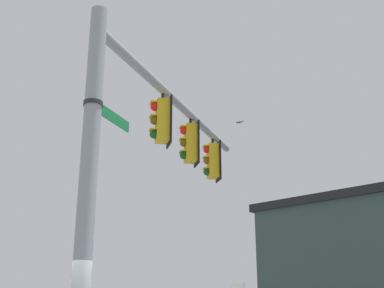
% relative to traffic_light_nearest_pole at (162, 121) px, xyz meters
% --- Properties ---
extents(signal_pole, '(0.32, 0.32, 7.30)m').
position_rel_traffic_light_nearest_pole_xyz_m(signal_pole, '(-2.41, 1.70, -2.39)').
color(signal_pole, gray).
rests_on(signal_pole, ground).
extents(mast_arm, '(6.61, 4.80, 0.22)m').
position_rel_traffic_light_nearest_pole_xyz_m(mast_arm, '(0.83, -0.61, 0.81)').
color(mast_arm, gray).
extents(traffic_light_nearest_pole, '(0.54, 0.49, 1.31)m').
position_rel_traffic_light_nearest_pole_xyz_m(traffic_light_nearest_pole, '(0.00, 0.00, 0.00)').
color(traffic_light_nearest_pole, black).
extents(traffic_light_mid_inner, '(0.54, 0.49, 1.31)m').
position_rel_traffic_light_nearest_pole_xyz_m(traffic_light_mid_inner, '(1.47, -1.05, 0.00)').
color(traffic_light_mid_inner, black).
extents(traffic_light_mid_outer, '(0.54, 0.49, 1.31)m').
position_rel_traffic_light_nearest_pole_xyz_m(traffic_light_mid_outer, '(2.94, -2.10, 0.00)').
color(traffic_light_mid_outer, black).
extents(street_name_sign, '(1.27, 0.97, 0.22)m').
position_rel_traffic_light_nearest_pole_xyz_m(street_name_sign, '(-2.14, 1.50, -0.73)').
color(street_name_sign, '#147238').
extents(bird_flying, '(0.22, 0.31, 0.09)m').
position_rel_traffic_light_nearest_pole_xyz_m(bird_flying, '(6.13, -4.15, 2.63)').
color(bird_flying, '#4C4742').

